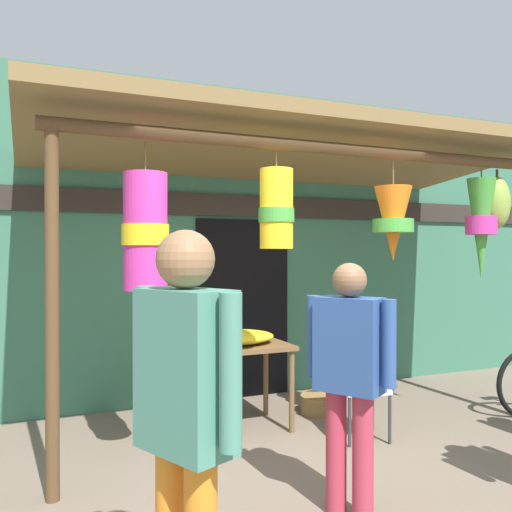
{
  "coord_description": "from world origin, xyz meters",
  "views": [
    {
      "loc": [
        -1.95,
        -3.53,
        1.64
      ],
      "look_at": [
        0.08,
        1.18,
        1.6
      ],
      "focal_mm": 37.92,
      "sensor_mm": 36.0,
      "label": 1
    }
  ],
  "objects": [
    {
      "name": "display_table",
      "position": [
        -0.24,
        1.11,
        0.69
      ],
      "size": [
        1.12,
        0.67,
        0.78
      ],
      "color": "brown",
      "rests_on": "ground_plane"
    },
    {
      "name": "market_stall_canopy",
      "position": [
        0.42,
        1.12,
        2.41
      ],
      "size": [
        4.84,
        2.59,
        2.78
      ],
      "color": "brown",
      "rests_on": "ground_plane"
    },
    {
      "name": "flower_heap_on_table",
      "position": [
        -0.15,
        1.11,
        0.85
      ],
      "size": [
        0.76,
        0.53,
        0.13
      ],
      "color": "yellow",
      "rests_on": "display_table"
    },
    {
      "name": "shop_facade",
      "position": [
        0.0,
        2.24,
        1.73
      ],
      "size": [
        10.07,
        0.29,
        3.47
      ],
      "color": "#387056",
      "rests_on": "ground_plane"
    },
    {
      "name": "folding_chair",
      "position": [
        0.78,
        0.52,
        0.5
      ],
      "size": [
        0.48,
        0.48,
        0.84
      ],
      "color": "beige",
      "rests_on": "ground_plane"
    },
    {
      "name": "passerby_at_right",
      "position": [
        -0.1,
        -0.7,
        0.92
      ],
      "size": [
        0.4,
        0.52,
        1.57
      ],
      "color": "#B23347",
      "rests_on": "ground_plane"
    },
    {
      "name": "ground_plane",
      "position": [
        0.0,
        0.0,
        0.0
      ],
      "size": [
        30.0,
        30.0,
        0.0
      ],
      "primitive_type": "plane",
      "color": "#756656"
    },
    {
      "name": "customer_foreground",
      "position": [
        -1.36,
        -1.47,
        1.02
      ],
      "size": [
        0.36,
        0.55,
        1.72
      ],
      "color": "orange",
      "rests_on": "ground_plane"
    },
    {
      "name": "wicker_basket_spare",
      "position": [
        0.81,
        1.23,
        0.09
      ],
      "size": [
        0.4,
        0.4,
        0.18
      ],
      "primitive_type": "cylinder",
      "color": "olive",
      "rests_on": "ground_plane"
    }
  ]
}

